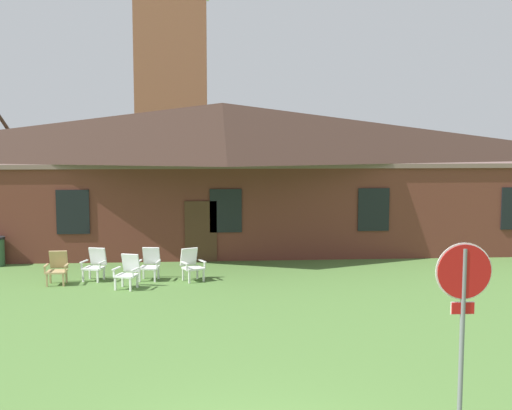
{
  "coord_description": "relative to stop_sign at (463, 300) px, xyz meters",
  "views": [
    {
      "loc": [
        -0.53,
        -7.62,
        4.17
      ],
      "look_at": [
        0.64,
        8.62,
        2.51
      ],
      "focal_mm": 44.77,
      "sensor_mm": 36.0,
      "label": 1
    }
  ],
  "objects": [
    {
      "name": "lawn_chair_left_end",
      "position": [
        -5.84,
        9.49,
        -1.47
      ],
      "size": [
        0.76,
        0.81,
        0.96
      ],
      "color": "white",
      "rests_on": "ground"
    },
    {
      "name": "dome_tower",
      "position": [
        -6.07,
        36.97,
        7.4
      ],
      "size": [
        5.18,
        5.18,
        20.38
      ],
      "color": "#93563D",
      "rests_on": "ground"
    },
    {
      "name": "lawn_chair_middle",
      "position": [
        -5.32,
        10.57,
        -1.47
      ],
      "size": [
        0.71,
        0.75,
        0.96
      ],
      "color": "white",
      "rests_on": "ground"
    },
    {
      "name": "brick_building",
      "position": [
        -2.97,
        18.32,
        0.95
      ],
      "size": [
        26.81,
        10.4,
        5.72
      ],
      "color": "brown",
      "rests_on": "ground"
    },
    {
      "name": "stop_sign",
      "position": [
        0.0,
        0.0,
        0.0
      ],
      "size": [
        0.81,
        0.07,
        2.76
      ],
      "color": "slate",
      "rests_on": "ground"
    },
    {
      "name": "lawn_chair_near_door",
      "position": [
        -6.95,
        10.63,
        -1.47
      ],
      "size": [
        0.74,
        0.79,
        0.96
      ],
      "color": "white",
      "rests_on": "ground"
    },
    {
      "name": "lawn_chair_right_end",
      "position": [
        -4.08,
        10.37,
        -1.47
      ],
      "size": [
        0.81,
        0.85,
        0.96
      ],
      "color": "silver",
      "rests_on": "ground"
    },
    {
      "name": "lawn_chair_by_porch",
      "position": [
        -7.95,
        10.17,
        -1.47
      ],
      "size": [
        0.65,
        0.68,
        0.96
      ],
      "color": "tan",
      "rests_on": "ground"
    }
  ]
}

